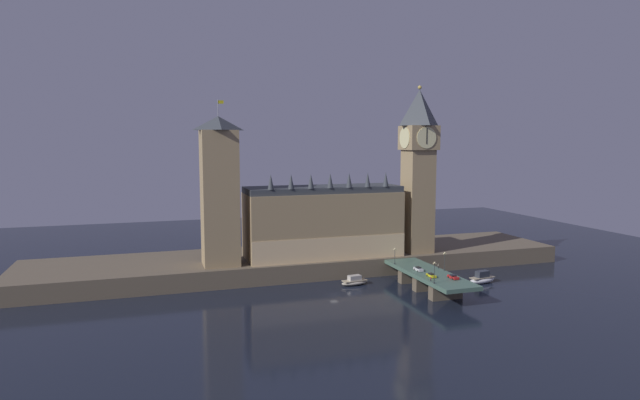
% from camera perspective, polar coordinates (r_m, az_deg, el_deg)
% --- Properties ---
extents(ground_plane, '(400.00, 400.00, 0.00)m').
position_cam_1_polar(ground_plane, '(188.83, 1.51, -10.05)').
color(ground_plane, black).
extents(embankment, '(220.00, 42.00, 6.99)m').
position_cam_1_polar(embankment, '(223.95, -1.83, -6.53)').
color(embankment, brown).
rests_on(embankment, ground_plane).
extents(parliament_hall, '(62.07, 20.99, 33.98)m').
position_cam_1_polar(parliament_hall, '(214.78, 0.33, -2.29)').
color(parliament_hall, '#9E845B').
rests_on(parliament_hall, embankment).
extents(clock_tower, '(13.23, 13.34, 68.80)m').
position_cam_1_polar(clock_tower, '(225.00, 10.44, 3.68)').
color(clock_tower, '#9E845B').
rests_on(clock_tower, embankment).
extents(victoria_tower, '(13.37, 13.37, 61.27)m').
position_cam_1_polar(victoria_tower, '(201.41, -10.66, 0.93)').
color(victoria_tower, '#9E845B').
rests_on(victoria_tower, embankment).
extents(bridge, '(13.45, 46.00, 6.66)m').
position_cam_1_polar(bridge, '(196.98, 11.52, -8.09)').
color(bridge, '#476656').
rests_on(bridge, ground_plane).
extents(car_northbound_lead, '(1.90, 4.48, 1.51)m').
position_cam_1_polar(car_northbound_lead, '(196.91, 10.45, -7.25)').
color(car_northbound_lead, silver).
rests_on(car_northbound_lead, bridge).
extents(car_northbound_trail, '(1.84, 4.32, 1.33)m').
position_cam_1_polar(car_northbound_trail, '(189.10, 11.78, -7.87)').
color(car_northbound_trail, yellow).
rests_on(car_northbound_trail, bridge).
extents(car_southbound_lead, '(2.02, 4.60, 1.42)m').
position_cam_1_polar(car_southbound_lead, '(188.50, 14.01, -7.95)').
color(car_southbound_lead, red).
rests_on(car_southbound_lead, bridge).
extents(pedestrian_near_rail, '(0.38, 0.38, 1.63)m').
position_cam_1_polar(pedestrian_near_rail, '(183.52, 11.73, -8.22)').
color(pedestrian_near_rail, black).
rests_on(pedestrian_near_rail, bridge).
extents(pedestrian_mid_walk, '(0.38, 0.38, 1.75)m').
position_cam_1_polar(pedestrian_mid_walk, '(202.21, 12.50, -6.88)').
color(pedestrian_mid_walk, black).
rests_on(pedestrian_mid_walk, bridge).
extents(street_lamp_near, '(1.34, 0.60, 7.27)m').
position_cam_1_polar(street_lamp_near, '(179.97, 12.12, -7.31)').
color(street_lamp_near, '#2D3333').
rests_on(street_lamp_near, bridge).
extents(street_lamp_mid, '(1.34, 0.60, 6.79)m').
position_cam_1_polar(street_lamp_mid, '(198.67, 13.16, -6.15)').
color(street_lamp_mid, '#2D3333').
rests_on(street_lamp_mid, bridge).
extents(street_lamp_far, '(1.34, 0.60, 6.23)m').
position_cam_1_polar(street_lamp_far, '(205.46, 7.99, -5.73)').
color(street_lamp_far, '#2D3333').
rests_on(street_lamp_far, bridge).
extents(boat_upstream, '(11.06, 5.56, 3.64)m').
position_cam_1_polar(boat_upstream, '(200.93, 3.71, -8.66)').
color(boat_upstream, '#B2A893').
rests_on(boat_upstream, ground_plane).
extents(boat_downstream, '(11.68, 5.82, 4.73)m').
position_cam_1_polar(boat_downstream, '(211.80, 16.91, -8.04)').
color(boat_downstream, white).
rests_on(boat_downstream, ground_plane).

